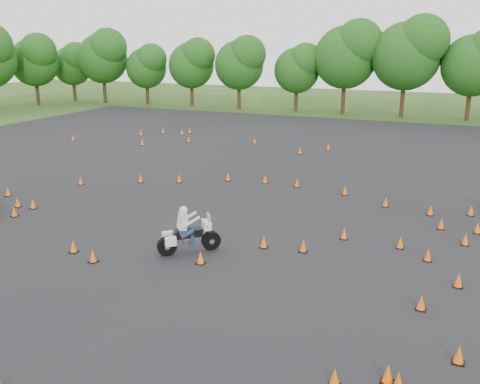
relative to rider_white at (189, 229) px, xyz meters
name	(u,v)px	position (x,y,z in m)	size (l,w,h in m)	color
ground	(200,248)	(0.16, 0.55, -0.95)	(140.00, 140.00, 0.00)	#2D5119
asphalt_pad	(256,205)	(0.16, 6.55, -0.94)	(62.00, 62.00, 0.00)	black
treeline	(410,74)	(3.95, 35.46, 3.76)	(86.93, 32.69, 10.68)	#1E4E16
traffic_cones	(251,203)	(0.08, 6.11, -0.72)	(36.75, 33.15, 0.45)	#F9600A
rider_white	(189,229)	(0.00, 0.00, 0.00)	(2.44, 0.75, 1.89)	silver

